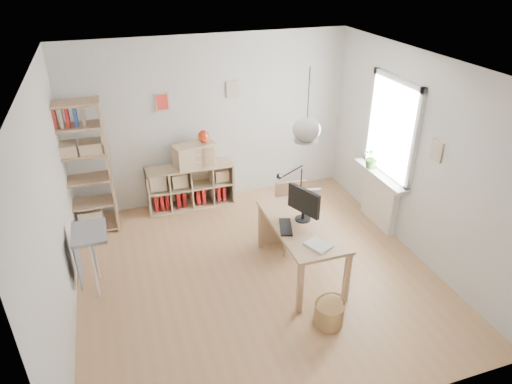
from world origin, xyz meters
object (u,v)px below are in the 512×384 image
object	(u,v)px
tall_bookshelf	(80,165)
drawer_chest	(195,155)
storage_chest	(303,223)
monitor	(304,203)
cube_shelf	(189,189)
chair	(294,212)
desk	(301,230)

from	to	relation	value
tall_bookshelf	drawer_chest	xyz separation A→B (m)	(1.69, 0.24, -0.18)
tall_bookshelf	storage_chest	bearing A→B (deg)	-21.36
storage_chest	drawer_chest	bearing A→B (deg)	143.70
drawer_chest	monitor	bearing A→B (deg)	-79.05
monitor	drawer_chest	bearing A→B (deg)	91.38
cube_shelf	tall_bookshelf	bearing A→B (deg)	-169.81
tall_bookshelf	storage_chest	xyz separation A→B (m)	(2.98, -1.16, -0.87)
storage_chest	drawer_chest	size ratio (longest dim) A/B	1.23
cube_shelf	chair	xyz separation A→B (m)	(1.19, -1.61, 0.24)
desk	monitor	bearing A→B (deg)	57.43
tall_bookshelf	drawer_chest	bearing A→B (deg)	8.09
desk	tall_bookshelf	xyz separation A→B (m)	(-2.59, 1.95, 0.43)
cube_shelf	desk	bearing A→B (deg)	-65.39
cube_shelf	tall_bookshelf	world-z (taller)	tall_bookshelf
cube_shelf	monitor	size ratio (longest dim) A/B	2.92
cube_shelf	storage_chest	xyz separation A→B (m)	(1.41, -1.45, -0.09)
storage_chest	monitor	xyz separation A→B (m)	(-0.34, -0.70, 0.78)
desk	monitor	world-z (taller)	monitor
storage_chest	monitor	distance (m)	1.10
storage_chest	cube_shelf	bearing A→B (deg)	145.49
tall_bookshelf	monitor	world-z (taller)	tall_bookshelf
tall_bookshelf	storage_chest	size ratio (longest dim) A/B	2.49
desk	cube_shelf	xyz separation A→B (m)	(-1.02, 2.23, -0.36)
chair	storage_chest	size ratio (longest dim) A/B	1.18
desk	cube_shelf	distance (m)	2.48
cube_shelf	storage_chest	size ratio (longest dim) A/B	1.75
chair	storage_chest	world-z (taller)	chair
chair	monitor	world-z (taller)	monitor
cube_shelf	chair	distance (m)	2.01
storage_chest	tall_bookshelf	bearing A→B (deg)	169.78
tall_bookshelf	storage_chest	distance (m)	3.31
chair	drawer_chest	bearing A→B (deg)	128.90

